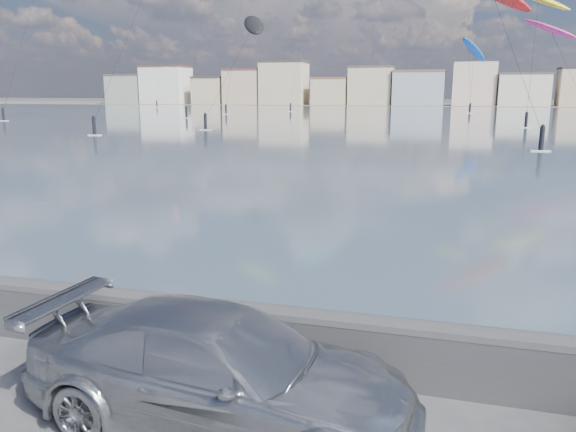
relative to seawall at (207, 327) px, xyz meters
name	(u,v)px	position (x,y,z in m)	size (l,w,h in m)	color
bay_water	(425,119)	(0.00, 88.80, -0.58)	(500.00, 177.00, 0.00)	#344759
far_shore_strip	(438,105)	(0.00, 197.30, -0.57)	(500.00, 60.00, 0.00)	#4C473D
seawall	(207,327)	(0.00, 0.00, 0.00)	(400.00, 0.36, 1.08)	#28282B
far_buildings	(442,86)	(1.31, 183.30, 5.44)	(240.79, 13.26, 14.60)	gray
car_silver	(220,370)	(0.90, -1.59, 0.18)	(2.14, 5.26, 1.53)	#A6A9AE
kitesurfer_4	(474,51)	(8.33, 128.86, 12.76)	(7.20, 10.78, 16.28)	blue
kitesurfer_8	(253,26)	(-22.70, 68.12, 12.50)	(6.05, 20.59, 15.52)	black
kitesurfer_9	(538,1)	(13.82, 73.43, 15.05)	(8.40, 9.43, 18.02)	yellow
kitesurfer_10	(551,31)	(15.92, 75.33, 11.47)	(7.78, 14.75, 14.32)	#E5338C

